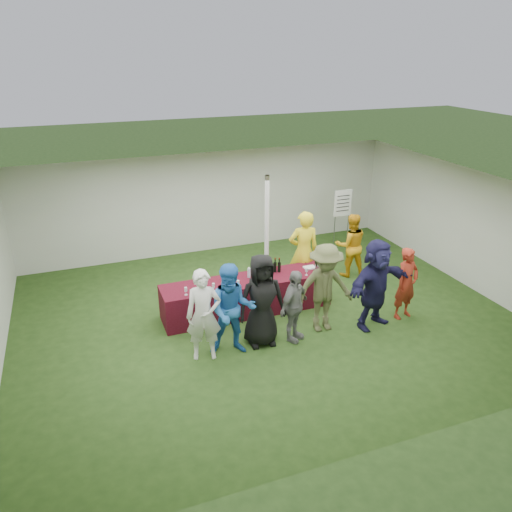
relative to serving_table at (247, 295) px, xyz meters
name	(u,v)px	position (x,y,z in m)	size (l,w,h in m)	color
ground	(265,317)	(0.27, -0.37, -0.38)	(60.00, 60.00, 0.00)	#284719
tent	(267,235)	(0.77, 0.83, 0.98)	(10.00, 10.00, 10.00)	white
serving_table	(247,295)	(0.00, 0.00, 0.00)	(3.60, 0.80, 0.75)	#5B1222
wine_bottles	(269,268)	(0.55, 0.12, 0.50)	(0.58, 0.12, 0.32)	black
wine_glasses	(231,283)	(-0.42, -0.26, 0.49)	(2.66, 0.13, 0.16)	silver
water_bottle	(249,273)	(0.07, 0.08, 0.48)	(0.07, 0.07, 0.23)	silver
bar_towel	(310,267)	(1.47, 0.05, 0.39)	(0.25, 0.18, 0.03)	white
dump_bucket	(321,268)	(1.60, -0.22, 0.46)	(0.26, 0.26, 0.18)	slate
wine_list_sign	(342,208)	(3.39, 2.05, 0.94)	(0.50, 0.03, 1.80)	slate
staff_pourer	(303,252)	(1.54, 0.51, 0.58)	(0.69, 0.46, 1.90)	yellow
staff_back	(351,245)	(2.95, 0.83, 0.41)	(0.77, 0.60, 1.58)	orange
customer_0	(204,315)	(-1.28, -1.31, 0.48)	(0.63, 0.41, 1.72)	white
customer_1	(232,310)	(-0.76, -1.35, 0.51)	(0.86, 0.67, 1.76)	blue
customer_2	(262,300)	(-0.15, -1.23, 0.53)	(0.88, 0.58, 1.81)	black
customer_3	(294,306)	(0.45, -1.36, 0.35)	(0.85, 0.35, 1.45)	gray
customer_4	(325,288)	(1.16, -1.21, 0.53)	(1.18, 0.68, 1.82)	brown
customer_5	(376,284)	(2.18, -1.43, 0.55)	(1.72, 0.55, 1.85)	#1C1A43
customer_6	(406,283)	(2.97, -1.36, 0.39)	(0.56, 0.37, 1.53)	#A12B1A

